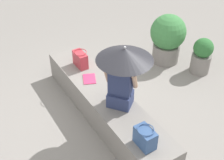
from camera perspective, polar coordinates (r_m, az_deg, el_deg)
name	(u,v)px	position (r m, az deg, el deg)	size (l,w,h in m)	color
ground_plane	(105,116)	(4.94, -1.41, -6.99)	(14.00, 14.00, 0.00)	gray
stone_bench	(104,105)	(4.77, -1.45, -4.84)	(3.06, 0.60, 0.49)	gray
person_seated	(121,83)	(4.17, 1.66, -0.63)	(0.49, 0.45, 0.90)	navy
parasol	(125,54)	(3.82, 2.46, 4.97)	(0.76, 0.76, 1.03)	#B7B7BC
handbag_black	(80,59)	(5.17, -6.09, 3.99)	(0.32, 0.23, 0.29)	#B2333D
tote_bag_canvas	(145,137)	(3.79, 6.35, -10.88)	(0.29, 0.21, 0.28)	#335184
magazine	(89,79)	(4.91, -4.36, 0.22)	(0.28, 0.20, 0.01)	#D83866
planter_near	(168,37)	(6.11, 10.60, 8.07)	(0.71, 0.71, 1.02)	gray
planter_far	(202,56)	(6.00, 16.84, 4.49)	(0.38, 0.38, 0.73)	gray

